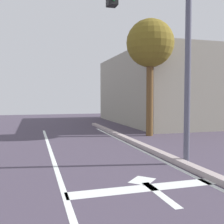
% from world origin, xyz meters
% --- Properties ---
extents(lane_line_center, '(0.12, 20.00, 0.01)m').
position_xyz_m(lane_line_center, '(0.45, 6.00, 0.00)').
color(lane_line_center, white).
rests_on(lane_line_center, ground).
extents(lane_line_curbside, '(0.12, 20.00, 0.01)m').
position_xyz_m(lane_line_curbside, '(3.43, 6.00, 0.00)').
color(lane_line_curbside, white).
rests_on(lane_line_curbside, ground).
extents(stop_bar, '(3.13, 0.40, 0.01)m').
position_xyz_m(stop_bar, '(2.01, 5.91, 0.00)').
color(stop_bar, white).
rests_on(stop_bar, ground).
extents(lane_arrow_stem, '(0.16, 1.40, 0.01)m').
position_xyz_m(lane_arrow_stem, '(2.17, 5.52, 0.00)').
color(lane_arrow_stem, white).
rests_on(lane_arrow_stem, ground).
extents(lane_arrow_head, '(0.71, 0.71, 0.01)m').
position_xyz_m(lane_arrow_head, '(2.17, 6.37, 0.00)').
color(lane_arrow_head, white).
rests_on(lane_arrow_head, ground).
extents(curb_strip, '(0.24, 24.00, 0.14)m').
position_xyz_m(curb_strip, '(3.68, 6.00, 0.07)').
color(curb_strip, '#A89897').
rests_on(curb_strip, ground).
extents(traffic_signal_mast, '(4.32, 0.34, 5.19)m').
position_xyz_m(traffic_signal_mast, '(2.97, 7.41, 3.46)').
color(traffic_signal_mast, '#515263').
rests_on(traffic_signal_mast, ground).
extents(roadside_tree, '(2.22, 2.22, 5.44)m').
position_xyz_m(roadside_tree, '(5.17, 12.61, 4.24)').
color(roadside_tree, brown).
rests_on(roadside_tree, ground).
extents(building_block, '(8.55, 10.76, 4.74)m').
position_xyz_m(building_block, '(9.85, 18.38, 2.37)').
color(building_block, '#9D9787').
rests_on(building_block, ground).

